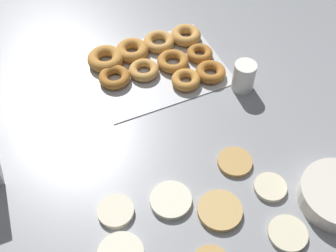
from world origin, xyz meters
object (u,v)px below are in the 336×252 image
(pancake_4, at_px, (235,162))
(paper_cup, at_px, (244,77))
(pancake_1, at_px, (172,200))
(pancake_3, at_px, (288,234))
(pancake_5, at_px, (270,187))
(donut_tray, at_px, (156,60))
(pancake_0, at_px, (116,211))
(pancake_7, at_px, (220,211))

(pancake_4, distance_m, paper_cup, 0.28)
(pancake_1, xyz_separation_m, pancake_3, (-0.21, 0.19, -0.00))
(pancake_5, bearing_deg, pancake_3, 76.06)
(pancake_1, height_order, pancake_4, pancake_1)
(pancake_1, relative_size, pancake_5, 1.26)
(pancake_3, relative_size, pancake_5, 1.12)
(pancake_3, relative_size, donut_tray, 0.23)
(donut_tray, bearing_deg, pancake_1, 71.52)
(pancake_0, bearing_deg, pancake_3, 147.86)
(donut_tray, bearing_deg, pancake_3, 94.58)
(pancake_1, height_order, pancake_7, same)
(pancake_0, bearing_deg, donut_tray, -123.59)
(pancake_0, distance_m, pancake_1, 0.14)
(pancake_4, distance_m, pancake_5, 0.11)
(pancake_1, xyz_separation_m, pancake_5, (-0.24, 0.07, -0.00))
(pancake_1, relative_size, pancake_3, 1.12)
(pancake_0, distance_m, donut_tray, 0.52)
(pancake_3, bearing_deg, pancake_7, -44.84)
(pancake_5, relative_size, pancake_7, 0.76)
(pancake_4, bearing_deg, pancake_7, 46.34)
(pancake_7, bearing_deg, pancake_3, 135.16)
(pancake_1, bearing_deg, donut_tray, -108.48)
(pancake_3, xyz_separation_m, pancake_7, (0.11, -0.11, 0.00))
(pancake_7, height_order, donut_tray, donut_tray)
(pancake_1, height_order, paper_cup, paper_cup)
(pancake_7, relative_size, donut_tray, 0.27)
(pancake_0, relative_size, pancake_5, 1.08)
(pancake_0, bearing_deg, pancake_5, 165.71)
(pancake_3, xyz_separation_m, paper_cup, (-0.14, -0.45, 0.04))
(pancake_0, relative_size, pancake_1, 0.86)
(pancake_1, height_order, pancake_5, pancake_1)
(pancake_1, distance_m, donut_tray, 0.48)
(pancake_3, xyz_separation_m, pancake_5, (-0.03, -0.12, 0.00))
(pancake_0, relative_size, pancake_3, 0.96)
(pancake_4, xyz_separation_m, paper_cup, (-0.16, -0.23, 0.04))
(pancake_5, xyz_separation_m, paper_cup, (-0.11, -0.33, 0.04))
(pancake_0, distance_m, pancake_7, 0.25)
(pancake_5, bearing_deg, pancake_1, -16.03)
(pancake_0, relative_size, pancake_4, 0.97)
(donut_tray, bearing_deg, pancake_5, 98.78)
(pancake_1, distance_m, pancake_4, 0.20)
(pancake_0, xyz_separation_m, pancake_7, (-0.23, 0.10, 0.00))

